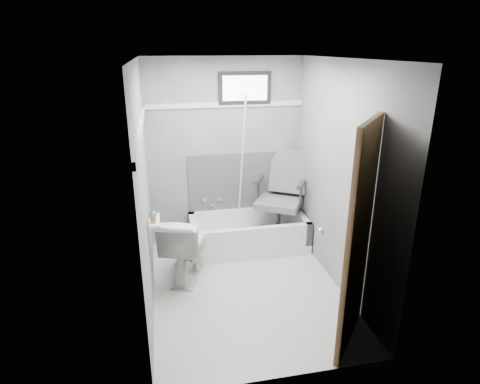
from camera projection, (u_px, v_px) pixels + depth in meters
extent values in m
plane|color=silver|center=(246.00, 288.00, 4.41)|extent=(2.60, 2.60, 0.00)
plane|color=silver|center=(248.00, 59.00, 3.59)|extent=(2.60, 2.60, 0.00)
cube|color=slate|center=(225.00, 153.00, 5.20)|extent=(2.00, 0.02, 2.40)
cube|color=slate|center=(287.00, 244.00, 2.81)|extent=(2.00, 0.02, 2.40)
cube|color=slate|center=(145.00, 192.00, 3.82)|extent=(0.02, 2.60, 2.40)
cube|color=slate|center=(340.00, 179.00, 4.19)|extent=(0.02, 2.60, 2.40)
imported|color=silver|center=(186.00, 246.00, 4.52)|extent=(0.66, 0.88, 0.76)
cube|color=#4C4C4F|center=(244.00, 181.00, 5.38)|extent=(1.50, 0.02, 0.78)
cube|color=white|center=(225.00, 105.00, 4.98)|extent=(2.00, 0.02, 0.06)
cube|color=white|center=(141.00, 127.00, 3.61)|extent=(0.02, 2.60, 0.06)
cylinder|color=white|center=(242.00, 169.00, 5.06)|extent=(0.02, 0.50, 1.90)
cube|color=white|center=(154.00, 221.00, 3.92)|extent=(0.10, 0.32, 0.02)
imported|color=olive|center=(153.00, 218.00, 3.82)|extent=(0.05, 0.05, 0.10)
imported|color=#456A7F|center=(153.00, 213.00, 3.95)|extent=(0.10, 0.10, 0.10)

